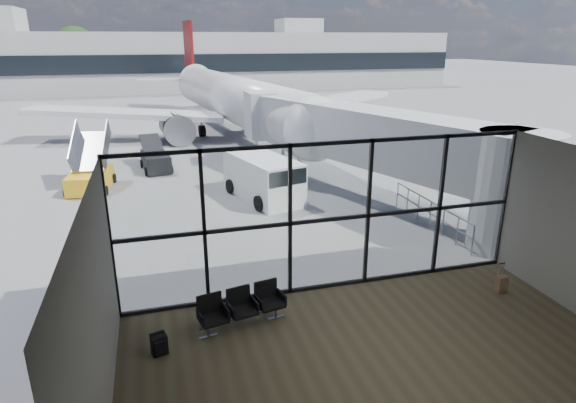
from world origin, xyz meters
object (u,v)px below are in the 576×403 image
seating_row (241,305)px  service_van (264,178)px  airliner (231,98)px  suitcase (502,284)px  backpack (159,345)px  mobile_stairs (91,177)px  belt_loader (155,160)px

seating_row → service_van: size_ratio=0.47×
airliner → seating_row: bearing=-105.9°
seating_row → airliner: size_ratio=0.07×
suitcase → service_van: size_ratio=0.19×
backpack → mobile_stairs: mobile_stairs is taller
airliner → service_van: (-1.36, -17.33, -1.70)m
mobile_stairs → airliner: bearing=62.1°
seating_row → suitcase: seating_row is taller
service_van → belt_loader: bearing=109.7°
belt_loader → mobile_stairs: bearing=-144.4°
backpack → service_van: size_ratio=0.11×
suitcase → mobile_stairs: bearing=125.3°
backpack → mobile_stairs: 14.98m
backpack → service_van: service_van is taller
service_van → backpack: bearing=-130.5°
suitcase → airliner: size_ratio=0.03×
seating_row → service_van: service_van is taller
mobile_stairs → service_van: bearing=-19.0°
seating_row → service_van: bearing=62.2°
seating_row → airliner: 27.86m
service_van → mobile_stairs: (-7.98, 3.86, -0.40)m
service_van → mobile_stairs: size_ratio=1.29×
airliner → mobile_stairs: bearing=-131.6°
seating_row → mobile_stairs: bearing=98.3°
belt_loader → suitcase: bearing=-68.6°
suitcase → airliner: (-3.38, 27.87, 2.44)m
seating_row → service_van: 10.55m
airliner → suitcase: bearing=-90.0°
backpack → suitcase: bearing=-14.3°
mobile_stairs → seating_row: bearing=-63.5°
seating_row → suitcase: bearing=-14.5°
airliner → belt_loader: (-6.15, -10.50, -2.14)m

